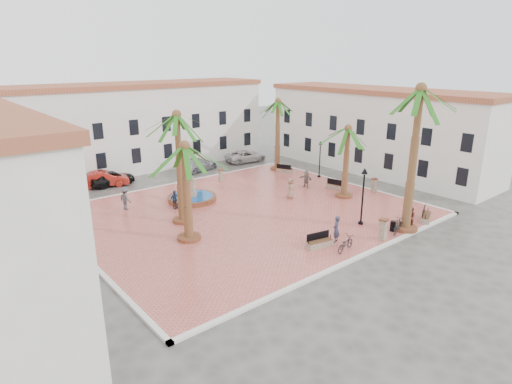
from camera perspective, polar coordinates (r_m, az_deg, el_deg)
ground at (r=35.00m, az=-1.27°, el=-2.81°), size 120.00×120.00×0.00m
plaza at (r=34.97m, az=-1.27°, el=-2.70°), size 26.00×22.00×0.15m
kerb_n at (r=43.73m, az=-10.22°, el=1.21°), size 26.30×0.30×0.16m
kerb_s at (r=27.85m, az=13.05°, el=-8.68°), size 26.30×0.30×0.16m
kerb_e at (r=43.79m, az=12.22°, el=1.11°), size 0.30×22.30×0.16m
kerb_w at (r=29.42m, az=-21.79°, el=-8.07°), size 0.30×22.30×0.16m
building_north at (r=50.63m, az=-15.61°, el=8.50°), size 30.40×7.40×9.50m
building_east at (r=49.51m, az=15.86°, el=8.00°), size 7.40×26.40×9.00m
fountain at (r=37.92m, az=-8.52°, el=-0.67°), size 4.24×4.24×2.19m
palm_nw at (r=31.40m, az=-10.46°, el=8.59°), size 4.93×4.93×8.49m
palm_sw at (r=28.29m, az=-9.43°, el=4.41°), size 5.34×5.34×6.92m
palm_s at (r=31.07m, az=20.95°, el=10.92°), size 5.59×5.59×10.44m
palm_e at (r=38.04m, az=12.13°, el=7.16°), size 4.92×4.92×6.54m
palm_ne at (r=46.85m, az=2.94°, el=11.02°), size 4.92×4.92×7.88m
bench_s at (r=28.76m, az=8.46°, el=-6.76°), size 1.94×0.94×0.99m
bench_se at (r=35.43m, az=21.72°, el=-3.10°), size 1.99×1.33×1.02m
bench_e at (r=41.32m, az=10.74°, el=0.74°), size 1.04×2.03×1.02m
bench_ne at (r=46.74m, az=3.81°, el=2.94°), size 1.24×1.81×0.93m
lamppost_s at (r=32.34m, az=14.14°, el=0.72°), size 0.47×0.47×4.37m
lamppost_e at (r=44.83m, az=8.54°, el=5.21°), size 0.42×0.42×3.82m
bollard_se at (r=30.64m, az=16.59°, el=-4.74°), size 0.63×0.63×1.52m
bollard_n at (r=43.23m, az=-4.72°, el=2.25°), size 0.51×0.51×1.27m
bollard_e at (r=41.17m, az=15.48°, el=0.92°), size 0.58×0.58×1.33m
litter_bin at (r=32.48m, az=17.77°, el=-4.35°), size 0.39×0.39×0.76m
cyclist_a at (r=29.46m, az=10.64°, el=-4.89°), size 0.79×0.66×1.87m
bicycle_a at (r=28.47m, az=11.83°, el=-6.76°), size 1.95×1.00×0.98m
cyclist_b at (r=33.35m, az=19.89°, el=-3.21°), size 0.99×0.96×1.61m
bicycle_b at (r=32.15m, az=18.38°, el=-4.30°), size 1.90×1.04×1.10m
pedestrian_fountain_a at (r=37.97m, az=4.61°, el=0.49°), size 1.00×0.75×1.85m
pedestrian_fountain_b at (r=35.94m, az=-10.79°, el=-0.99°), size 0.99×0.57×1.58m
pedestrian_north at (r=36.68m, az=-17.02°, el=-0.82°), size 1.00×1.37×1.91m
pedestrian_east at (r=41.44m, az=6.69°, el=1.75°), size 0.62×1.56×1.64m
car_black at (r=44.64m, az=-18.70°, el=1.79°), size 4.57×2.10×1.52m
car_red at (r=44.48m, az=-19.60°, el=1.66°), size 4.97×3.12×1.54m
car_silver at (r=48.17m, az=-7.84°, el=3.65°), size 5.43×3.29×1.47m
car_white at (r=52.00m, az=-1.33°, el=4.81°), size 5.31×2.92×1.41m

